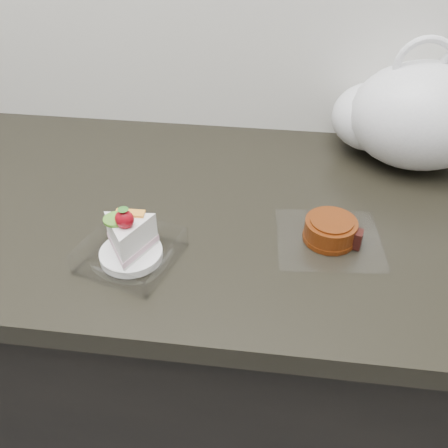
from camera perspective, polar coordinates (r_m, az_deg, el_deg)
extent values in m
cube|color=black|center=(1.28, -7.56, -14.61)|extent=(2.00, 0.60, 0.86)
cube|color=black|center=(0.96, -9.75, 1.85)|extent=(2.04, 0.64, 0.04)
cube|color=white|center=(0.82, -10.49, -3.86)|extent=(0.17, 0.17, 0.00)
cylinder|color=white|center=(0.81, -10.55, -3.41)|extent=(0.10, 0.10, 0.01)
ellipsoid|color=#B20B20|center=(0.75, -11.31, 0.54)|extent=(0.03, 0.02, 0.03)
cone|color=#2D7223|center=(0.74, -11.44, 1.42)|extent=(0.02, 0.02, 0.01)
cylinder|color=#5AAC31|center=(0.77, -12.33, 0.52)|extent=(0.04, 0.04, 0.00)
cube|color=#F99B2F|center=(0.78, -10.70, 1.22)|extent=(0.05, 0.02, 0.00)
cube|color=white|center=(0.86, 11.89, -1.68)|extent=(0.19, 0.18, 0.00)
cylinder|color=#682A0C|center=(0.85, 12.05, -0.70)|extent=(0.11, 0.11, 0.04)
cylinder|color=#682A0C|center=(0.86, 11.93, -1.43)|extent=(0.11, 0.11, 0.01)
cylinder|color=#682A0C|center=(0.84, 12.23, 0.37)|extent=(0.09, 0.09, 0.00)
cube|color=black|center=(0.84, 14.68, -1.62)|extent=(0.03, 0.03, 0.03)
ellipsoid|color=white|center=(1.06, 21.71, 11.38)|extent=(0.31, 0.26, 0.21)
ellipsoid|color=white|center=(1.08, 16.59, 11.66)|extent=(0.19, 0.17, 0.14)
torus|color=white|center=(1.03, 21.96, 16.34)|extent=(0.12, 0.02, 0.12)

